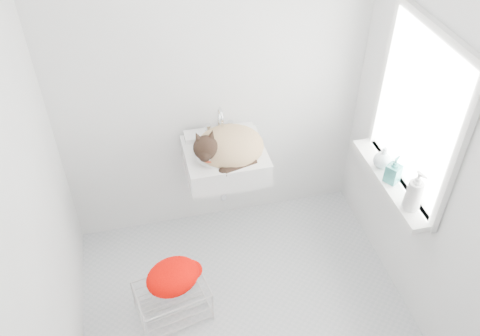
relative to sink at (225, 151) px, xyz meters
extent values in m
cube|color=#ABB0B4|center=(-0.02, -0.74, -0.85)|extent=(2.20, 2.00, 0.02)
cube|color=white|center=(-0.02, 0.26, 0.40)|extent=(2.20, 0.02, 2.50)
cube|color=white|center=(1.08, -0.74, 0.40)|extent=(0.02, 2.00, 2.50)
cube|color=white|center=(-1.12, -0.74, 0.40)|extent=(0.02, 2.00, 2.50)
cube|color=white|center=(1.06, -0.54, 0.50)|extent=(0.01, 0.80, 1.00)
cube|color=white|center=(1.05, -0.54, 0.50)|extent=(0.04, 0.90, 1.10)
cube|color=white|center=(0.99, -0.54, -0.02)|extent=(0.16, 0.88, 0.04)
cube|color=white|center=(0.00, 0.00, 0.00)|extent=(0.56, 0.49, 0.22)
ellipsoid|color=tan|center=(0.03, -0.01, 0.03)|extent=(0.46, 0.39, 0.24)
sphere|color=black|center=(-0.15, -0.08, 0.14)|extent=(0.17, 0.17, 0.17)
torus|color=red|center=(-0.13, -0.09, 0.09)|extent=(0.15, 0.14, 0.07)
cube|color=beige|center=(-0.51, -0.63, -0.70)|extent=(0.51, 0.40, 0.27)
ellipsoid|color=#FD0A00|center=(-0.49, -0.60, -0.55)|extent=(0.44, 0.39, 0.15)
imported|color=silver|center=(0.98, -0.81, 0.00)|extent=(0.11, 0.11, 0.24)
imported|color=#2A6E6B|center=(0.98, -0.56, 0.00)|extent=(0.12, 0.12, 0.19)
imported|color=white|center=(0.98, -0.41, 0.00)|extent=(0.13, 0.13, 0.16)
camera|label=1|loc=(-0.54, -2.71, 2.19)|focal=38.17mm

